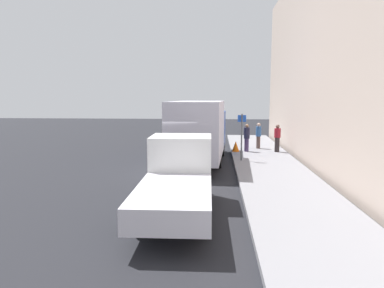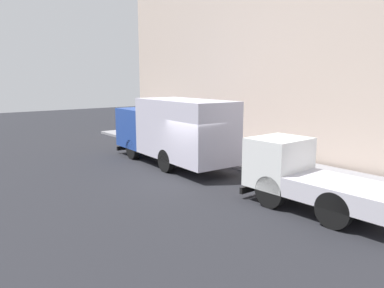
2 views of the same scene
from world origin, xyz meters
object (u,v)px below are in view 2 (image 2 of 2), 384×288
object	(u,v)px
small_flatbed_truck	(307,177)
pedestrian_third	(180,132)
traffic_cone_orange	(171,142)
pedestrian_standing	(178,129)
large_utility_truck	(173,129)
pedestrian_walking	(203,130)
street_sign_post	(206,129)

from	to	relation	value
small_flatbed_truck	pedestrian_third	xyz separation A→B (m)	(3.00, 11.11, -0.01)
small_flatbed_truck	traffic_cone_orange	world-z (taller)	small_flatbed_truck
pedestrian_standing	large_utility_truck	bearing A→B (deg)	-138.39
large_utility_truck	pedestrian_walking	size ratio (longest dim) A/B	4.89
large_utility_truck	pedestrian_standing	xyz separation A→B (m)	(3.63, 4.45, -0.74)
small_flatbed_truck	traffic_cone_orange	distance (m)	11.31
large_utility_truck	pedestrian_standing	size ratio (longest dim) A/B	4.93
large_utility_truck	pedestrian_walking	distance (m)	5.58
pedestrian_third	street_sign_post	size ratio (longest dim) A/B	0.69
pedestrian_walking	pedestrian_standing	bearing A→B (deg)	59.05
small_flatbed_truck	traffic_cone_orange	size ratio (longest dim) A/B	8.37
pedestrian_walking	traffic_cone_orange	bearing A→B (deg)	113.96
pedestrian_walking	street_sign_post	xyz separation A→B (m)	(-2.40, -3.06, 0.59)
street_sign_post	traffic_cone_orange	bearing A→B (deg)	92.58
large_utility_truck	traffic_cone_orange	world-z (taller)	large_utility_truck
small_flatbed_truck	pedestrian_standing	bearing A→B (deg)	71.33
traffic_cone_orange	street_sign_post	bearing A→B (deg)	-87.42
street_sign_post	pedestrian_standing	bearing A→B (deg)	72.31
small_flatbed_truck	pedestrian_standing	world-z (taller)	small_flatbed_truck
small_flatbed_truck	pedestrian_standing	size ratio (longest dim) A/B	3.22
pedestrian_standing	street_sign_post	size ratio (longest dim) A/B	0.67
small_flatbed_truck	street_sign_post	bearing A→B (deg)	71.54
pedestrian_standing	street_sign_post	xyz separation A→B (m)	(-1.42, -4.45, 0.58)
traffic_cone_orange	street_sign_post	distance (m)	3.26
large_utility_truck	pedestrian_standing	bearing A→B (deg)	54.08
pedestrian_walking	pedestrian_third	size ratio (longest dim) A/B	0.99
pedestrian_third	traffic_cone_orange	size ratio (longest dim) A/B	2.65
traffic_cone_orange	street_sign_post	world-z (taller)	street_sign_post
small_flatbed_truck	street_sign_post	size ratio (longest dim) A/B	2.17
street_sign_post	pedestrian_walking	bearing A→B (deg)	51.86
small_flatbed_truck	traffic_cone_orange	xyz separation A→B (m)	(2.33, 11.05, -0.59)
small_flatbed_truck	large_utility_truck	bearing A→B (deg)	86.84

